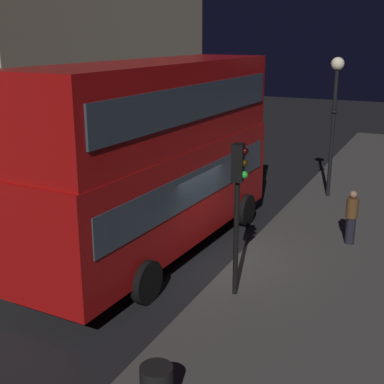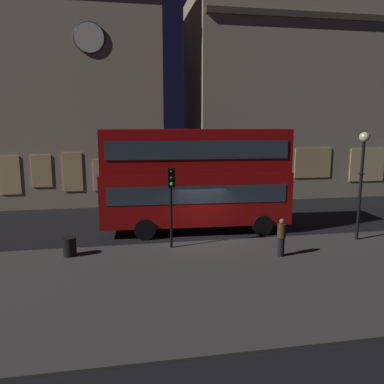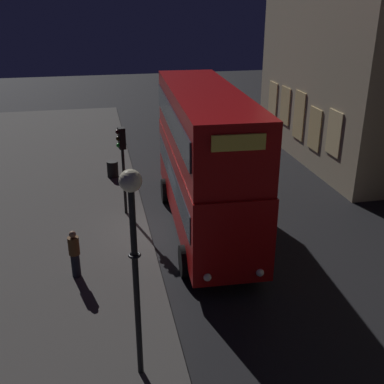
{
  "view_description": "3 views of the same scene",
  "coord_description": "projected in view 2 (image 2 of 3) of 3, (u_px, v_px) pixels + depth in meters",
  "views": [
    {
      "loc": [
        -12.61,
        -5.52,
        6.11
      ],
      "look_at": [
        -0.79,
        0.08,
        2.22
      ],
      "focal_mm": 49.83,
      "sensor_mm": 36.0,
      "label": 1
    },
    {
      "loc": [
        -3.77,
        -18.16,
        5.68
      ],
      "look_at": [
        -0.47,
        0.13,
        2.38
      ],
      "focal_mm": 35.86,
      "sensor_mm": 36.0,
      "label": 2
    },
    {
      "loc": [
        16.15,
        -2.43,
        8.5
      ],
      "look_at": [
        0.25,
        0.91,
        1.67
      ],
      "focal_mm": 43.76,
      "sensor_mm": 36.0,
      "label": 3
    }
  ],
  "objects": [
    {
      "name": "ground_plane",
      "position": [
        202.0,
        239.0,
        19.25
      ],
      "size": [
        80.0,
        80.0,
        0.0
      ],
      "primitive_type": "plane",
      "color": "black"
    },
    {
      "name": "sidewalk_slab",
      "position": [
        231.0,
        279.0,
        14.1
      ],
      "size": [
        44.0,
        9.16,
        0.12
      ],
      "primitive_type": "cube",
      "color": "#423F3D",
      "rests_on": "ground"
    },
    {
      "name": "building_with_clock",
      "position": [
        76.0,
        87.0,
        28.83
      ],
      "size": [
        12.35,
        8.77,
        16.8
      ],
      "color": "tan",
      "rests_on": "ground"
    },
    {
      "name": "building_plain_facade",
      "position": [
        292.0,
        98.0,
        32.33
      ],
      "size": [
        17.14,
        8.79,
        15.75
      ],
      "color": "tan",
      "rests_on": "ground"
    },
    {
      "name": "double_decker_bus",
      "position": [
        195.0,
        175.0,
        20.12
      ],
      "size": [
        10.04,
        3.14,
        5.43
      ],
      "rotation": [
        0.0,
        0.0,
        -0.05
      ],
      "color": "#9E0C0C",
      "rests_on": "ground"
    },
    {
      "name": "traffic_light_near_kerb",
      "position": [
        171.0,
        191.0,
        17.01
      ],
      "size": [
        0.35,
        0.38,
        3.65
      ],
      "rotation": [
        0.0,
        0.0,
        0.15
      ],
      "color": "black",
      "rests_on": "sidewalk_slab"
    },
    {
      "name": "street_lamp",
      "position": [
        362.0,
        163.0,
        18.07
      ],
      "size": [
        0.48,
        0.48,
        5.19
      ],
      "color": "black",
      "rests_on": "sidewalk_slab"
    },
    {
      "name": "pedestrian",
      "position": [
        281.0,
        237.0,
        16.24
      ],
      "size": [
        0.35,
        0.35,
        1.63
      ],
      "rotation": [
        0.0,
        0.0,
        0.19
      ],
      "color": "black",
      "rests_on": "sidewalk_slab"
    },
    {
      "name": "litter_bin",
      "position": [
        70.0,
        247.0,
        16.34
      ],
      "size": [
        0.55,
        0.55,
        0.8
      ],
      "primitive_type": "cylinder",
      "color": "black",
      "rests_on": "sidewalk_slab"
    }
  ]
}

